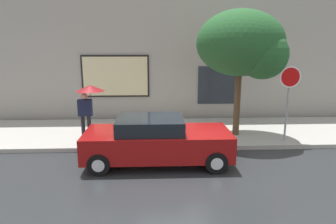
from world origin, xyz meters
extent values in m
plane|color=#282B2D|center=(0.00, 0.00, 0.00)|extent=(60.00, 60.00, 0.00)
cube|color=#A3A099|center=(0.00, 3.00, 0.07)|extent=(20.00, 4.00, 0.15)
cube|color=#9E998E|center=(0.00, 5.50, 3.50)|extent=(20.00, 0.40, 7.00)
cube|color=black|center=(-2.49, 5.27, 2.15)|extent=(3.15, 0.06, 1.96)
cube|color=beige|center=(-2.49, 5.24, 2.15)|extent=(2.99, 0.03, 1.80)
cube|color=#262B33|center=(2.30, 5.28, 1.70)|extent=(1.80, 0.04, 1.80)
cone|color=#99999E|center=(3.70, 5.15, 3.10)|extent=(0.22, 0.24, 0.24)
cube|color=maroon|center=(-0.57, 0.00, 0.64)|extent=(4.40, 1.82, 0.76)
cube|color=black|center=(-0.79, 0.00, 1.23)|extent=(1.98, 1.60, 0.42)
cylinder|color=black|center=(1.08, 0.84, 0.32)|extent=(0.64, 0.22, 0.64)
cylinder|color=silver|center=(1.08, 0.84, 0.32)|extent=(0.35, 0.24, 0.35)
cylinder|color=black|center=(1.08, -0.84, 0.32)|extent=(0.64, 0.22, 0.64)
cylinder|color=silver|center=(1.08, -0.84, 0.32)|extent=(0.35, 0.24, 0.35)
cylinder|color=black|center=(-2.22, 0.84, 0.32)|extent=(0.64, 0.22, 0.64)
cylinder|color=silver|center=(-2.22, 0.84, 0.32)|extent=(0.35, 0.24, 0.35)
cylinder|color=black|center=(-2.22, -0.84, 0.32)|extent=(0.64, 0.22, 0.64)
cylinder|color=silver|center=(-2.22, -0.84, 0.32)|extent=(0.35, 0.24, 0.35)
cylinder|color=yellow|center=(-0.46, 1.95, 0.45)|extent=(0.22, 0.22, 0.59)
sphere|color=gold|center=(-0.46, 1.95, 0.74)|extent=(0.23, 0.23, 0.23)
cylinder|color=gold|center=(-0.46, 1.79, 0.47)|extent=(0.09, 0.12, 0.09)
cylinder|color=gold|center=(-0.46, 2.11, 0.47)|extent=(0.09, 0.12, 0.09)
cylinder|color=yellow|center=(-0.46, 1.95, 0.18)|extent=(0.30, 0.30, 0.06)
cylinder|color=black|center=(-3.34, 2.10, 0.58)|extent=(0.14, 0.14, 0.87)
cylinder|color=black|center=(-3.11, 2.10, 0.58)|extent=(0.14, 0.14, 0.87)
cube|color=#191E38|center=(-3.22, 2.10, 1.33)|extent=(0.51, 0.22, 0.61)
sphere|color=tan|center=(-3.22, 2.10, 1.75)|extent=(0.24, 0.24, 0.24)
cylinder|color=#4C4C51|center=(-2.99, 2.10, 1.58)|extent=(0.02, 0.02, 0.90)
cone|color=maroon|center=(-2.99, 2.10, 2.05)|extent=(1.03, 1.03, 0.22)
cylinder|color=#4C3823|center=(2.49, 2.33, 1.45)|extent=(0.24, 0.24, 2.61)
ellipsoid|color=#235628|center=(2.49, 2.33, 3.64)|extent=(3.23, 2.74, 2.42)
sphere|color=#235628|center=(3.22, 1.93, 3.24)|extent=(1.77, 1.77, 1.77)
cylinder|color=gray|center=(4.10, 1.57, 1.49)|extent=(0.07, 0.07, 2.68)
cylinder|color=white|center=(4.10, 1.53, 2.48)|extent=(0.76, 0.02, 0.76)
cylinder|color=red|center=(4.10, 1.52, 2.48)|extent=(0.66, 0.02, 0.66)
camera|label=1|loc=(-0.61, -8.54, 3.56)|focal=31.32mm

